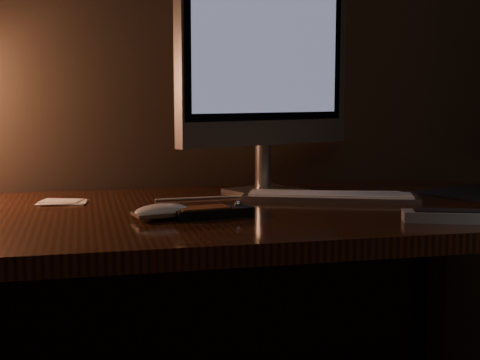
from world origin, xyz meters
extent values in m
cube|color=#33170B|center=(0.00, 1.85, 0.73)|extent=(1.60, 0.75, 0.04)
cube|color=black|center=(0.75, 2.18, 0.35)|extent=(0.06, 0.06, 0.71)
cube|color=black|center=(0.00, 2.20, 0.45)|extent=(1.48, 0.02, 0.51)
cube|color=silver|center=(0.20, 2.09, 0.75)|extent=(0.23, 0.22, 0.01)
cylinder|color=silver|center=(0.20, 2.12, 0.82)|extent=(0.06, 0.06, 0.12)
cube|color=silver|center=(0.20, 2.08, 1.10)|extent=(0.51, 0.25, 0.44)
cube|color=black|center=(0.20, 2.06, 1.13)|extent=(0.47, 0.21, 0.38)
cube|color=#858BB6|center=(0.20, 2.06, 1.13)|extent=(0.43, 0.20, 0.34)
cube|color=silver|center=(0.32, 1.93, 0.76)|extent=(0.44, 0.26, 0.02)
cube|color=black|center=(0.74, 1.94, 0.75)|extent=(0.35, 0.33, 0.00)
ellipsoid|color=white|center=(-0.11, 1.75, 0.76)|extent=(0.13, 0.09, 0.02)
cube|color=black|center=(-0.01, 1.75, 0.76)|extent=(0.18, 0.09, 0.02)
cube|color=brown|center=(-0.01, 1.75, 0.77)|extent=(0.11, 0.07, 0.00)
sphere|color=silver|center=(-0.01, 1.75, 0.77)|extent=(0.02, 0.02, 0.02)
cube|color=gray|center=(0.46, 1.58, 0.76)|extent=(0.22, 0.12, 0.02)
cube|color=black|center=(0.46, 1.58, 0.77)|extent=(0.17, 0.10, 0.00)
cylinder|color=red|center=(0.46, 1.58, 0.78)|extent=(0.01, 0.01, 0.00)
cylinder|color=#0C8C19|center=(0.46, 1.58, 0.78)|extent=(0.01, 0.01, 0.00)
cylinder|color=gold|center=(0.46, 1.58, 0.78)|extent=(0.01, 0.01, 0.00)
cylinder|color=#1433BF|center=(0.46, 1.58, 0.78)|extent=(0.01, 0.01, 0.00)
cube|color=white|center=(-0.32, 2.02, 0.75)|extent=(0.13, 0.10, 0.01)
cylinder|color=white|center=(0.23, 2.01, 0.75)|extent=(0.63, 0.10, 0.01)
camera|label=1|loc=(-0.27, 0.40, 1.00)|focal=50.00mm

